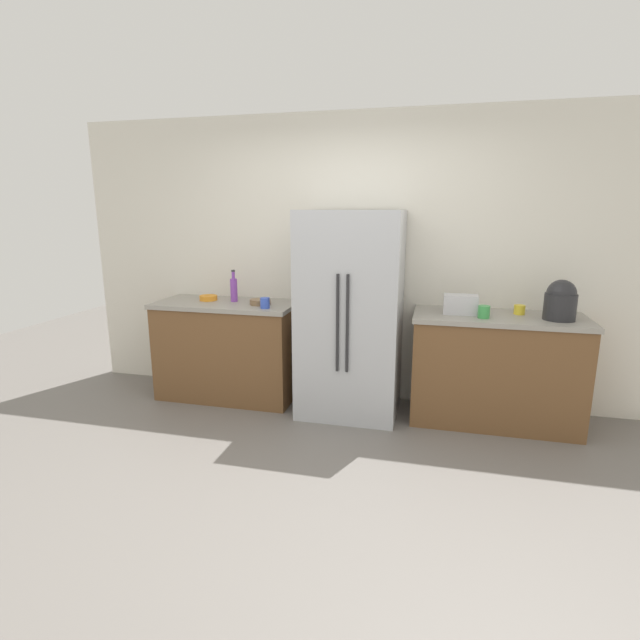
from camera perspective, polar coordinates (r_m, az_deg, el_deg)
ground_plane at (r=3.31m, az=-2.42°, el=-19.43°), size 10.72×10.72×0.00m
kitchen_back_panel at (r=4.54m, az=3.69°, el=7.09°), size 5.36×0.10×2.63m
counter_left at (r=4.70m, az=-10.85°, el=-3.45°), size 1.32×0.63×0.93m
counter_right at (r=4.32m, az=20.06°, el=-5.49°), size 1.38×0.63×0.93m
refrigerator at (r=4.18m, az=3.65°, el=0.68°), size 0.86×0.73×1.77m
toaster at (r=4.15m, az=16.34°, el=1.79°), size 0.27×0.15×0.16m
rice_cooker at (r=4.20m, az=26.66°, el=2.07°), size 0.24×0.24×0.32m
bottle_a at (r=4.60m, az=-10.19°, el=3.65°), size 0.07×0.07×0.30m
cup_a at (r=4.05m, az=18.88°, el=0.92°), size 0.09×0.09×0.10m
cup_b at (r=4.31m, az=22.60°, el=1.14°), size 0.09×0.09×0.08m
cup_c at (r=4.25m, az=-6.55°, el=2.02°), size 0.08×0.08×0.09m
bowl_a at (r=4.72m, az=-13.10°, el=2.57°), size 0.17×0.17×0.05m
bowl_b at (r=4.43m, az=-7.11°, el=2.14°), size 0.19×0.19×0.05m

